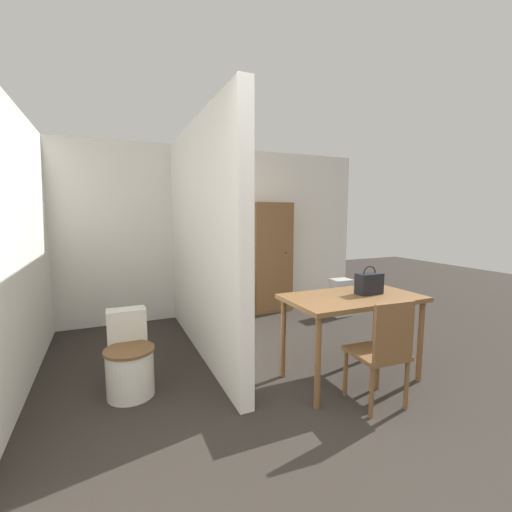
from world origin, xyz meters
TOP-DOWN VIEW (x-y plane):
  - wall_back at (0.00, 3.98)m, footprint 5.16×0.12m
  - partition_wall at (-0.46, 2.57)m, footprint 0.12×2.70m
  - dining_table at (0.63, 1.36)m, footprint 1.23×0.69m
  - wooden_chair at (0.55, 0.89)m, footprint 0.42×0.42m
  - toilet at (-1.27, 1.93)m, footprint 0.41×0.56m
  - handbag at (0.82, 1.36)m, footprint 0.24×0.13m
  - wooden_cabinet at (0.95, 3.72)m, footprint 0.63×0.39m
  - space_heater at (1.81, 3.04)m, footprint 0.30×0.24m

SIDE VIEW (x-z plane):
  - space_heater at x=1.81m, z-range 0.00..0.55m
  - toilet at x=-1.27m, z-range -0.06..0.62m
  - wooden_chair at x=0.55m, z-range 0.03..0.92m
  - dining_table at x=0.63m, z-range 0.31..1.10m
  - wooden_cabinet at x=0.95m, z-range 0.00..1.70m
  - handbag at x=0.82m, z-range 0.76..1.03m
  - wall_back at x=0.00m, z-range 0.00..2.50m
  - partition_wall at x=-0.46m, z-range 0.00..2.50m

